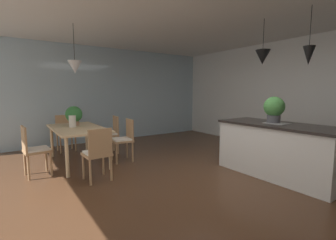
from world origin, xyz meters
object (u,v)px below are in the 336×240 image
chair_far_left (111,133)px  chair_near_right (34,149)px  kitchen_island (279,149)px  chair_kitchen_end (98,152)px  chair_far_right (124,138)px  chair_window_end (65,131)px  vase_on_dining_table (72,121)px  potted_plant_on_island (274,108)px  potted_plant_on_table (74,115)px  dining_table (78,131)px

chair_far_left → chair_near_right: 1.82m
chair_far_left → kitchen_island: bearing=30.3°
chair_near_right → chair_far_left: bearing=115.0°
chair_kitchen_end → kitchen_island: bearing=60.4°
chair_kitchen_end → chair_far_right: size_ratio=1.00×
kitchen_island → chair_far_right: bearing=-142.2°
chair_kitchen_end → chair_window_end: 2.45m
chair_kitchen_end → chair_far_right: (-0.84, 0.82, 0.00)m
vase_on_dining_table → potted_plant_on_island: bearing=45.1°
potted_plant_on_table → chair_far_left: bearing=98.7°
dining_table → potted_plant_on_island: bearing=45.4°
chair_far_right → potted_plant_on_table: potted_plant_on_table is taller
chair_far_left → potted_plant_on_table: 0.97m
chair_far_left → chair_kitchen_end: bearing=-27.2°
chair_kitchen_end → potted_plant_on_island: (1.37, 2.63, 0.68)m
chair_far_right → potted_plant_on_island: (2.21, 1.81, 0.68)m
chair_kitchen_end → potted_plant_on_island: size_ratio=1.91×
potted_plant_on_island → potted_plant_on_table: 3.89m
chair_near_right → kitchen_island: bearing=56.0°
chair_near_right → vase_on_dining_table: 0.97m
potted_plant_on_table → vase_on_dining_table: size_ratio=1.74×
chair_window_end → kitchen_island: kitchen_island is taller
chair_near_right → chair_far_right: same height
chair_far_right → potted_plant_on_island: 2.93m
chair_kitchen_end → kitchen_island: size_ratio=0.43×
chair_kitchen_end → potted_plant_on_table: 1.55m
vase_on_dining_table → chair_near_right: bearing=-56.9°
kitchen_island → potted_plant_on_table: potted_plant_on_table is taller
chair_far_left → vase_on_dining_table: 1.01m
chair_window_end → vase_on_dining_table: vase_on_dining_table is taller
dining_table → kitchen_island: 3.79m
chair_window_end → chair_near_right: same height
chair_window_end → chair_far_right: 1.81m
dining_table → chair_far_left: bearing=114.7°
chair_near_right → chair_far_right: (-0.00, 1.65, 0.00)m
chair_near_right → dining_table: bearing=115.2°
potted_plant_on_island → vase_on_dining_table: bearing=-134.9°
chair_far_right → chair_far_left: bearing=-180.0°
chair_window_end → potted_plant_on_island: size_ratio=1.91×
chair_window_end → potted_plant_on_table: bearing=-0.2°
chair_near_right → kitchen_island: kitchen_island is taller
dining_table → vase_on_dining_table: 0.23m
dining_table → chair_far_left: chair_far_left is taller
chair_far_right → kitchen_island: (2.33, 1.81, -0.01)m
chair_kitchen_end → chair_far_right: 1.17m
dining_table → potted_plant_on_table: (-0.25, -0.00, 0.30)m
dining_table → chair_far_left: size_ratio=1.96×
dining_table → potted_plant_on_table: bearing=-178.9°
chair_far_left → chair_near_right: bearing=-65.0°
kitchen_island → vase_on_dining_table: (-2.82, -2.71, 0.38)m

